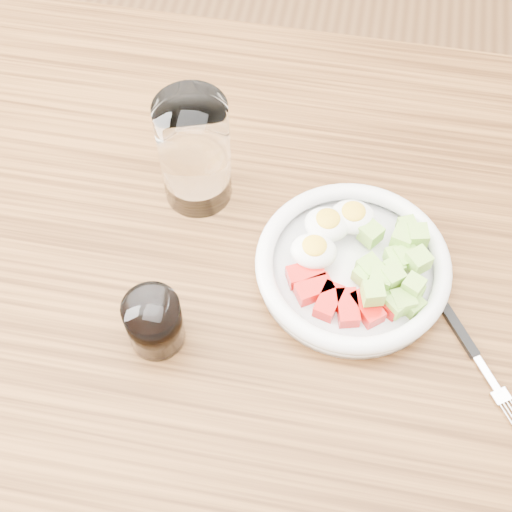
% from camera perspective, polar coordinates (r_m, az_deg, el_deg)
% --- Properties ---
extents(ground, '(4.00, 4.00, 0.00)m').
position_cam_1_polar(ground, '(1.60, 0.30, -15.40)').
color(ground, brown).
rests_on(ground, ground).
extents(dining_table, '(1.50, 0.90, 0.77)m').
position_cam_1_polar(dining_table, '(0.97, 0.48, -4.58)').
color(dining_table, brown).
rests_on(dining_table, ground).
extents(bowl, '(0.24, 0.24, 0.06)m').
position_cam_1_polar(bowl, '(0.88, 7.83, -0.66)').
color(bowl, white).
rests_on(bowl, dining_table).
extents(fork, '(0.11, 0.15, 0.01)m').
position_cam_1_polar(fork, '(0.87, 16.56, -6.73)').
color(fork, black).
rests_on(fork, dining_table).
extents(water_glass, '(0.09, 0.09, 0.16)m').
position_cam_1_polar(water_glass, '(0.90, -4.94, 8.24)').
color(water_glass, white).
rests_on(water_glass, dining_table).
extents(coffee_glass, '(0.07, 0.07, 0.07)m').
position_cam_1_polar(coffee_glass, '(0.82, -8.14, -5.28)').
color(coffee_glass, white).
rests_on(coffee_glass, dining_table).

